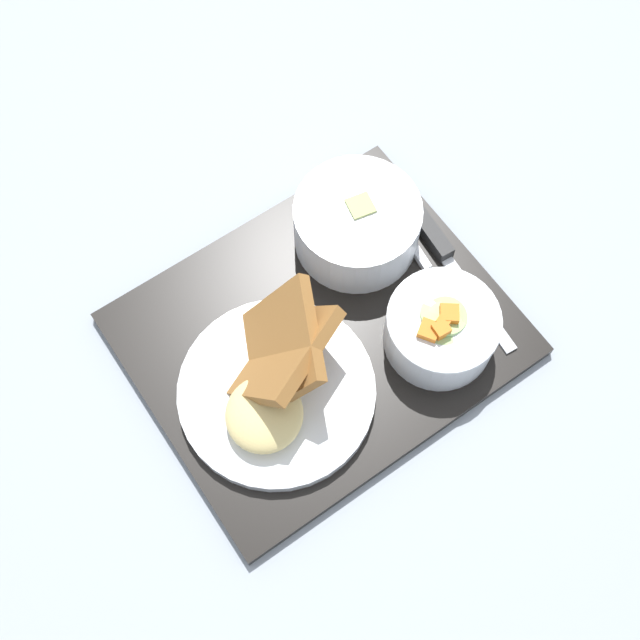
# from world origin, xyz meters

# --- Properties ---
(ground_plane) EXTENTS (4.00, 4.00, 0.00)m
(ground_plane) POSITION_xyz_m (0.00, 0.00, 0.00)
(ground_plane) COLOR #99A3AD
(serving_tray) EXTENTS (0.41, 0.35, 0.01)m
(serving_tray) POSITION_xyz_m (0.00, 0.00, 0.01)
(serving_tray) COLOR black
(serving_tray) RESTS_ON ground_plane
(bowl_salad) EXTENTS (0.11, 0.11, 0.07)m
(bowl_salad) POSITION_xyz_m (-0.08, 0.09, 0.05)
(bowl_salad) COLOR silver
(bowl_salad) RESTS_ON serving_tray
(bowl_soup) EXTENTS (0.13, 0.13, 0.06)m
(bowl_soup) POSITION_xyz_m (-0.10, -0.06, 0.05)
(bowl_soup) COLOR silver
(bowl_soup) RESTS_ON serving_tray
(plate_main) EXTENTS (0.20, 0.20, 0.09)m
(plate_main) POSITION_xyz_m (0.08, 0.02, 0.04)
(plate_main) COLOR silver
(plate_main) RESTS_ON serving_tray
(knife) EXTENTS (0.06, 0.20, 0.02)m
(knife) POSITION_xyz_m (-0.16, 0.01, 0.02)
(knife) COLOR silver
(knife) RESTS_ON serving_tray
(spoon) EXTENTS (0.05, 0.14, 0.01)m
(spoon) POSITION_xyz_m (-0.13, 0.02, 0.02)
(spoon) COLOR silver
(spoon) RESTS_ON serving_tray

